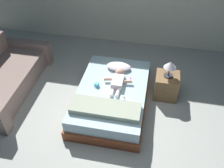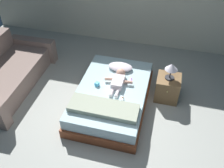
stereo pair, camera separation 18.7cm
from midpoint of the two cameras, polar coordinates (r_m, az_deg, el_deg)
ground_plane at (r=4.21m, az=0.89°, el=-11.30°), size 8.00×8.00×0.00m
bed at (r=4.51m, az=1.18°, el=-2.95°), size 1.27×1.96×0.40m
pillow at (r=4.78m, az=3.10°, el=4.01°), size 0.48×0.29×0.10m
baby at (r=4.44m, az=2.76°, el=0.92°), size 0.53×0.67×0.17m
toothbrush at (r=4.55m, az=5.76°, el=0.85°), size 0.05×0.17×0.02m
couch at (r=5.31m, az=-22.91°, el=2.05°), size 1.16×2.20×0.80m
nightstand at (r=4.76m, az=13.98°, el=-0.89°), size 0.44×0.47×0.48m
lamp at (r=4.47m, az=14.96°, el=3.67°), size 0.23×0.23×0.32m
blanket at (r=3.97m, az=-0.64°, el=-5.65°), size 1.14×0.39×0.09m
toy_block at (r=4.41m, az=-2.34°, el=-0.02°), size 0.09×0.09×0.07m
baby_bottle at (r=4.15m, az=3.79°, el=-3.46°), size 0.07×0.11×0.07m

